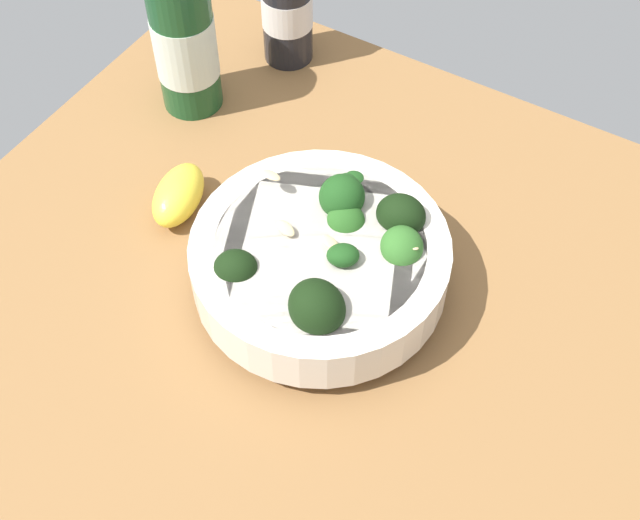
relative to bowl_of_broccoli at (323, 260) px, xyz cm
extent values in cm
cube|color=brown|center=(-2.22, 1.58, -6.30)|extent=(67.74, 67.74, 4.53)
cylinder|color=silver|center=(-0.13, 0.19, -3.27)|extent=(12.04, 12.04, 1.52)
cylinder|color=silver|center=(-0.13, 0.19, -0.22)|extent=(21.90, 21.90, 4.57)
cylinder|color=beige|center=(-0.13, 0.19, 1.66)|extent=(17.77, 17.77, 0.80)
cylinder|color=#3C7A32|center=(3.27, -0.34, 0.60)|extent=(1.54, 1.52, 1.32)
ellipsoid|color=#23511C|center=(3.27, -0.34, 2.04)|extent=(3.75, 4.14, 4.08)
cylinder|color=#2F662B|center=(-5.80, -2.92, 0.31)|extent=(2.22, 2.24, 1.77)
ellipsoid|color=black|center=(-5.80, -2.92, 2.41)|extent=(6.46, 7.15, 6.07)
cylinder|color=#589D47|center=(4.80, 0.97, 1.19)|extent=(2.04, 1.88, 1.48)
ellipsoid|color=#194216|center=(4.80, 0.97, 2.82)|extent=(6.13, 6.00, 5.48)
cylinder|color=#2F662B|center=(-5.57, 4.91, 0.49)|extent=(1.46, 1.38, 1.14)
ellipsoid|color=black|center=(-5.57, 4.91, 1.86)|extent=(4.50, 4.88, 3.42)
cylinder|color=#3C7A32|center=(5.89, -4.16, 0.41)|extent=(1.90, 2.07, 1.73)
ellipsoid|color=black|center=(5.89, -4.16, 2.37)|extent=(5.14, 4.74, 5.13)
cylinder|color=#2F662B|center=(2.99, -5.77, 0.55)|extent=(1.72, 1.88, 1.69)
ellipsoid|color=#2D6023|center=(2.99, -5.77, 2.30)|extent=(4.07, 4.44, 4.00)
cylinder|color=#4A8F3C|center=(7.86, 1.39, -0.18)|extent=(1.25, 1.55, 1.67)
ellipsoid|color=#194216|center=(7.86, 1.39, 1.25)|extent=(2.63, 3.29, 3.09)
cylinder|color=#2F662B|center=(-0.49, -2.19, 1.33)|extent=(1.38, 1.14, 1.37)
ellipsoid|color=#194216|center=(-0.49, -2.19, 2.63)|extent=(3.93, 3.85, 2.69)
cylinder|color=#4A8F3C|center=(7.14, 1.62, 0.09)|extent=(1.42, 1.40, 1.28)
ellipsoid|color=#194216|center=(7.14, 1.62, 1.38)|extent=(3.66, 3.90, 2.68)
ellipsoid|color=#DBBC84|center=(-0.59, 3.24, 2.78)|extent=(1.30, 1.99, 1.00)
ellipsoid|color=#DBBC84|center=(5.41, 0.64, 3.23)|extent=(1.83, 1.16, 1.29)
ellipsoid|color=#DBBC84|center=(2.72, 6.74, 4.22)|extent=(1.08, 1.84, 0.59)
ellipsoid|color=#DBBC84|center=(3.07, -6.47, 2.87)|extent=(1.66, 2.08, 1.21)
ellipsoid|color=#DBBC84|center=(-0.04, -0.83, 2.76)|extent=(1.39, 1.98, 0.90)
ellipsoid|color=yellow|center=(0.96, 16.20, -2.09)|extent=(8.26, 5.78, 3.89)
cylinder|color=#194723|center=(13.76, 24.03, 3.45)|extent=(6.19, 6.19, 14.97)
cylinder|color=silver|center=(13.76, 24.03, 3.15)|extent=(6.32, 6.32, 6.66)
cylinder|color=black|center=(25.11, 19.33, 1.92)|extent=(5.32, 5.32, 11.90)
cylinder|color=silver|center=(25.11, 19.33, 2.06)|extent=(5.42, 5.42, 3.72)
camera|label=1|loc=(-37.05, -21.89, 56.73)|focal=47.38mm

